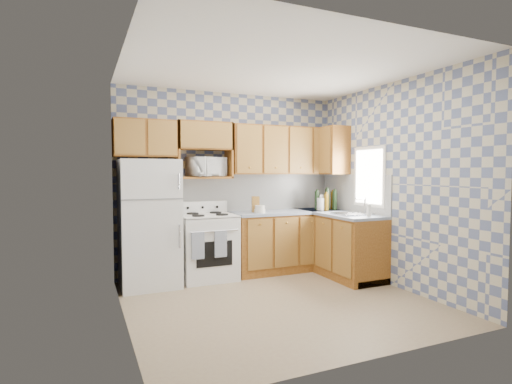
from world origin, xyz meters
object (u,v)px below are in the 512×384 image
at_px(stove_body, 207,247).
at_px(microwave, 206,167).
at_px(electric_kettle, 322,204).
at_px(refrigerator, 149,223).

xyz_separation_m(stove_body, microwave, (0.04, 0.17, 1.14)).
bearing_deg(electric_kettle, refrigerator, 177.90).
relative_size(microwave, electric_kettle, 2.65).
xyz_separation_m(microwave, electric_kettle, (1.78, -0.29, -0.57)).
bearing_deg(refrigerator, electric_kettle, -2.10).
bearing_deg(stove_body, refrigerator, -178.22).
bearing_deg(microwave, stove_body, -121.68).
bearing_deg(stove_body, electric_kettle, -3.82).
height_order(refrigerator, electric_kettle, refrigerator).
height_order(refrigerator, stove_body, refrigerator).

